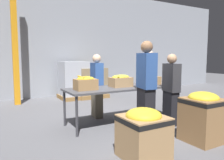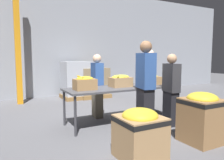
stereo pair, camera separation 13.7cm
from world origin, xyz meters
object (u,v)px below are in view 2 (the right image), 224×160
at_px(banana_box_0, 85,83).
at_px(banana_box_1, 121,81).
at_px(donation_bin_0, 140,132).
at_px(donation_bin_1, 202,116).
at_px(banana_box_2, 151,79).
at_px(volunteer_2, 97,86).
at_px(volunteer_0, 171,90).
at_px(pallet_stack_1, 76,80).
at_px(support_pillar, 17,39).
at_px(volunteer_1, 145,86).
at_px(volunteer_3, 150,80).
at_px(sorting_table, 121,89).
at_px(pallet_stack_0, 92,83).

xyz_separation_m(banana_box_0, banana_box_1, (0.86, 0.05, -0.00)).
height_order(donation_bin_0, donation_bin_1, donation_bin_1).
distance_m(banana_box_1, banana_box_2, 0.85).
bearing_deg(volunteer_2, donation_bin_1, 28.45).
relative_size(banana_box_0, volunteer_0, 0.28).
relative_size(banana_box_0, volunteer_2, 0.28).
height_order(banana_box_2, pallet_stack_1, pallet_stack_1).
bearing_deg(volunteer_0, support_pillar, 45.92).
height_order(banana_box_2, volunteer_1, volunteer_1).
bearing_deg(banana_box_1, volunteer_1, -76.65).
height_order(donation_bin_1, pallet_stack_1, pallet_stack_1).
relative_size(banana_box_1, volunteer_1, 0.27).
relative_size(support_pillar, pallet_stack_1, 3.08).
distance_m(banana_box_0, volunteer_3, 2.22).
xyz_separation_m(sorting_table, volunteer_3, (1.27, 0.63, 0.08)).
distance_m(sorting_table, pallet_stack_1, 3.21).
relative_size(volunteer_0, pallet_stack_1, 1.17).
bearing_deg(volunteer_0, pallet_stack_1, 22.71).
distance_m(banana_box_0, banana_box_1, 0.86).
distance_m(support_pillar, pallet_stack_1, 2.29).
distance_m(volunteer_0, volunteer_3, 1.36).
xyz_separation_m(volunteer_0, volunteer_1, (-0.66, 0.01, 0.12)).
relative_size(sorting_table, volunteer_2, 1.63).
distance_m(volunteer_3, pallet_stack_0, 2.67).
relative_size(banana_box_0, support_pillar, 0.11).
height_order(volunteer_2, donation_bin_0, volunteer_2).
bearing_deg(volunteer_0, banana_box_0, 80.18).
bearing_deg(banana_box_2, banana_box_1, -178.67).
bearing_deg(banana_box_2, volunteer_2, 152.85).
height_order(banana_box_2, volunteer_3, volunteer_3).
distance_m(support_pillar, pallet_stack_0, 2.87).
xyz_separation_m(banana_box_1, volunteer_2, (-0.29, 0.61, -0.18)).
xyz_separation_m(volunteer_3, donation_bin_1, (-0.64, -2.26, -0.36)).
height_order(banana_box_0, banana_box_2, banana_box_0).
xyz_separation_m(sorting_table, support_pillar, (-1.80, 3.13, 1.26)).
distance_m(banana_box_1, donation_bin_1, 1.84).
bearing_deg(banana_box_2, volunteer_0, -92.12).
bearing_deg(pallet_stack_1, sorting_table, -90.83).
relative_size(volunteer_2, donation_bin_1, 1.75).
bearing_deg(pallet_stack_0, pallet_stack_1, -179.94).
xyz_separation_m(banana_box_2, volunteer_2, (-1.15, 0.59, -0.17)).
height_order(donation_bin_1, pallet_stack_0, pallet_stack_0).
height_order(banana_box_0, banana_box_1, banana_box_0).
bearing_deg(pallet_stack_0, donation_bin_1, -90.31).
bearing_deg(pallet_stack_0, banana_box_1, -101.52).
bearing_deg(banana_box_0, sorting_table, 1.15).
relative_size(volunteer_1, volunteer_2, 1.16).
height_order(volunteer_1, donation_bin_1, volunteer_1).
relative_size(volunteer_2, volunteer_3, 0.92).
distance_m(banana_box_1, volunteer_2, 0.70).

